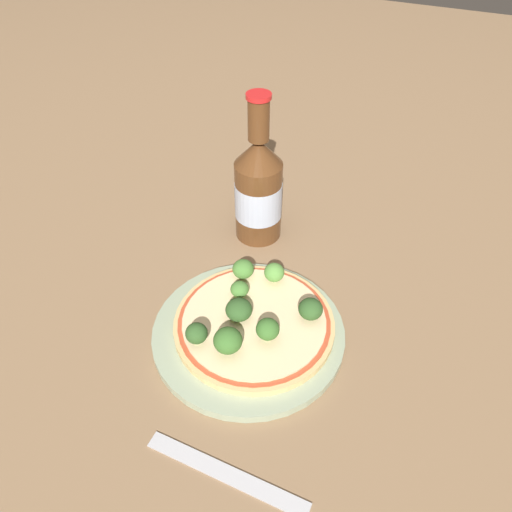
# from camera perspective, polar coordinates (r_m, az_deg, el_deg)

# --- Properties ---
(ground_plane) EXTENTS (3.00, 3.00, 0.00)m
(ground_plane) POSITION_cam_1_polar(r_m,az_deg,el_deg) (0.67, -1.42, -7.72)
(ground_plane) COLOR #846647
(plate) EXTENTS (0.25, 0.25, 0.01)m
(plate) POSITION_cam_1_polar(r_m,az_deg,el_deg) (0.65, -0.86, -8.75)
(plate) COLOR #93A384
(plate) RESTS_ON ground_plane
(pizza) EXTENTS (0.21, 0.21, 0.01)m
(pizza) POSITION_cam_1_polar(r_m,az_deg,el_deg) (0.64, -0.21, -7.67)
(pizza) COLOR tan
(pizza) RESTS_ON plate
(broccoli_floret_0) EXTENTS (0.03, 0.03, 0.03)m
(broccoli_floret_0) POSITION_cam_1_polar(r_m,az_deg,el_deg) (0.68, -1.48, -1.50)
(broccoli_floret_0) COLOR #7A9E5B
(broccoli_floret_0) RESTS_ON pizza
(broccoli_floret_1) EXTENTS (0.03, 0.03, 0.03)m
(broccoli_floret_1) POSITION_cam_1_polar(r_m,az_deg,el_deg) (0.59, -3.24, -9.62)
(broccoli_floret_1) COLOR #7A9E5B
(broccoli_floret_1) RESTS_ON pizza
(broccoli_floret_2) EXTENTS (0.03, 0.03, 0.03)m
(broccoli_floret_2) POSITION_cam_1_polar(r_m,az_deg,el_deg) (0.60, -6.81, -8.78)
(broccoli_floret_2) COLOR #7A9E5B
(broccoli_floret_2) RESTS_ON pizza
(broccoli_floret_3) EXTENTS (0.03, 0.03, 0.03)m
(broccoli_floret_3) POSITION_cam_1_polar(r_m,az_deg,el_deg) (0.60, 1.34, -8.37)
(broccoli_floret_3) COLOR #7A9E5B
(broccoli_floret_3) RESTS_ON pizza
(broccoli_floret_4) EXTENTS (0.03, 0.03, 0.03)m
(broccoli_floret_4) POSITION_cam_1_polar(r_m,az_deg,el_deg) (0.63, -1.61, -6.28)
(broccoli_floret_4) COLOR #7A9E5B
(broccoli_floret_4) RESTS_ON pizza
(broccoli_floret_5) EXTENTS (0.02, 0.02, 0.02)m
(broccoli_floret_5) POSITION_cam_1_polar(r_m,az_deg,el_deg) (0.65, -1.89, -3.83)
(broccoli_floret_5) COLOR #7A9E5B
(broccoli_floret_5) RESTS_ON pizza
(broccoli_floret_6) EXTENTS (0.03, 0.03, 0.03)m
(broccoli_floret_6) POSITION_cam_1_polar(r_m,az_deg,el_deg) (0.63, 6.26, -6.05)
(broccoli_floret_6) COLOR #7A9E5B
(broccoli_floret_6) RESTS_ON pizza
(broccoli_floret_7) EXTENTS (0.03, 0.03, 0.03)m
(broccoli_floret_7) POSITION_cam_1_polar(r_m,az_deg,el_deg) (0.67, 2.09, -1.89)
(broccoli_floret_7) COLOR #7A9E5B
(broccoli_floret_7) RESTS_ON pizza
(beer_bottle) EXTENTS (0.07, 0.07, 0.23)m
(beer_bottle) POSITION_cam_1_polar(r_m,az_deg,el_deg) (0.75, 0.27, 7.70)
(beer_bottle) COLOR #563319
(beer_bottle) RESTS_ON ground_plane
(fork) EXTENTS (0.02, 0.18, 0.00)m
(fork) POSITION_cam_1_polar(r_m,az_deg,el_deg) (0.56, -3.43, -23.54)
(fork) COLOR #B2B2B7
(fork) RESTS_ON ground_plane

